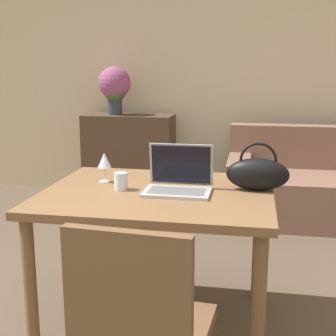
# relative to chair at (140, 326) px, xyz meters

# --- Properties ---
(wall_back) EXTENTS (10.00, 0.06, 2.70)m
(wall_back) POSITION_rel_chair_xyz_m (-0.22, 3.50, 0.85)
(wall_back) COLOR beige
(wall_back) RESTS_ON ground_plane
(dining_table) EXTENTS (1.15, 0.94, 0.75)m
(dining_table) POSITION_rel_chair_xyz_m (-0.11, 0.83, 0.17)
(dining_table) COLOR brown
(dining_table) RESTS_ON ground_plane
(chair) EXTENTS (0.47, 0.47, 0.89)m
(chair) POSITION_rel_chair_xyz_m (0.00, 0.00, 0.00)
(chair) COLOR brown
(chair) RESTS_ON ground_plane
(couch) EXTENTS (1.82, 0.86, 0.82)m
(couch) POSITION_rel_chair_xyz_m (1.05, 2.84, -0.21)
(couch) COLOR #7F5B4C
(couch) RESTS_ON ground_plane
(sideboard) EXTENTS (0.91, 0.40, 0.88)m
(sideboard) POSITION_rel_chair_xyz_m (-0.90, 3.18, -0.05)
(sideboard) COLOR #4C3828
(sideboard) RESTS_ON ground_plane
(laptop) EXTENTS (0.33, 0.26, 0.23)m
(laptop) POSITION_rel_chair_xyz_m (-0.00, 0.85, 0.32)
(laptop) COLOR #ADADB2
(laptop) RESTS_ON dining_table
(drinking_glass) EXTENTS (0.07, 0.07, 0.09)m
(drinking_glass) POSITION_rel_chair_xyz_m (-0.30, 0.81, 0.30)
(drinking_glass) COLOR silver
(drinking_glass) RESTS_ON dining_table
(wine_glass) EXTENTS (0.07, 0.07, 0.16)m
(wine_glass) POSITION_rel_chair_xyz_m (-0.43, 0.95, 0.37)
(wine_glass) COLOR silver
(wine_glass) RESTS_ON dining_table
(handbag) EXTENTS (0.32, 0.13, 0.25)m
(handbag) POSITION_rel_chair_xyz_m (0.39, 0.93, 0.35)
(handbag) COLOR black
(handbag) RESTS_ON dining_table
(flower_vase) EXTENTS (0.32, 0.32, 0.48)m
(flower_vase) POSITION_rel_chair_xyz_m (-1.03, 3.17, 0.67)
(flower_vase) COLOR #333847
(flower_vase) RESTS_ON sideboard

